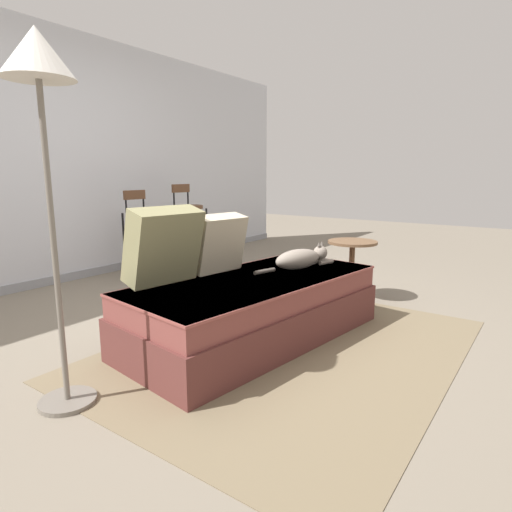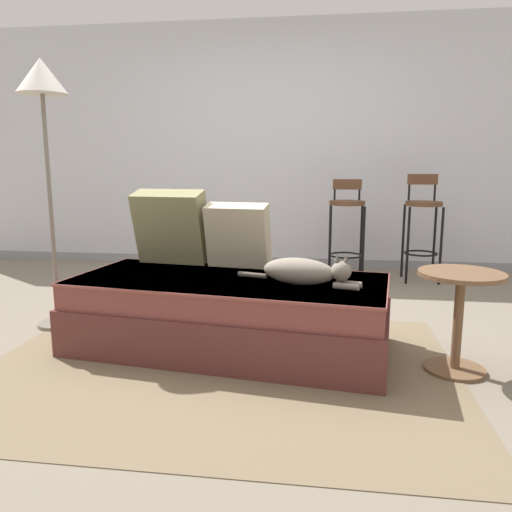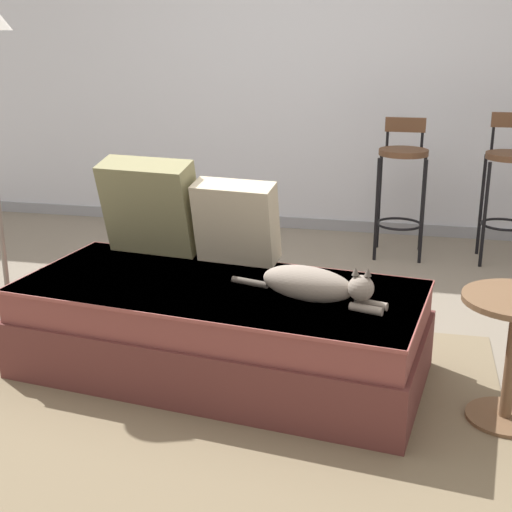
{
  "view_description": "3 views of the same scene",
  "coord_description": "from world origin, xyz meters",
  "px_view_note": "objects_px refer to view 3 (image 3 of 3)",
  "views": [
    {
      "loc": [
        -2.33,
        -2.05,
        1.14
      ],
      "look_at": [
        0.15,
        -0.3,
        0.56
      ],
      "focal_mm": 30.0,
      "sensor_mm": 36.0,
      "label": 1
    },
    {
      "loc": [
        0.56,
        -3.24,
        1.09
      ],
      "look_at": [
        0.15,
        -0.3,
        0.56
      ],
      "focal_mm": 35.0,
      "sensor_mm": 36.0,
      "label": 2
    },
    {
      "loc": [
        0.82,
        -3.36,
        1.56
      ],
      "look_at": [
        0.15,
        -0.3,
        0.56
      ],
      "focal_mm": 50.0,
      "sensor_mm": 36.0,
      "label": 3
    }
  ],
  "objects_px": {
    "throw_pillow_middle": "(236,222)",
    "cat": "(314,285)",
    "bar_stool_near_window": "(402,175)",
    "bar_stool_by_doorway": "(509,176)",
    "couch": "(220,328)",
    "throw_pillow_corner": "(151,206)"
  },
  "relations": [
    {
      "from": "throw_pillow_middle",
      "to": "cat",
      "type": "relative_size",
      "value": 0.6
    },
    {
      "from": "bar_stool_near_window",
      "to": "bar_stool_by_doorway",
      "type": "distance_m",
      "value": 0.71
    },
    {
      "from": "couch",
      "to": "bar_stool_near_window",
      "type": "relative_size",
      "value": 2.04
    },
    {
      "from": "throw_pillow_middle",
      "to": "bar_stool_by_doorway",
      "type": "height_order",
      "value": "bar_stool_by_doorway"
    },
    {
      "from": "bar_stool_near_window",
      "to": "cat",
      "type": "bearing_deg",
      "value": -98.32
    },
    {
      "from": "couch",
      "to": "throw_pillow_corner",
      "type": "bearing_deg",
      "value": 140.09
    },
    {
      "from": "couch",
      "to": "throw_pillow_middle",
      "type": "height_order",
      "value": "throw_pillow_middle"
    },
    {
      "from": "cat",
      "to": "bar_stool_near_window",
      "type": "relative_size",
      "value": 0.75
    },
    {
      "from": "couch",
      "to": "bar_stool_near_window",
      "type": "xyz_separation_m",
      "value": [
        0.77,
        2.06,
        0.36
      ]
    },
    {
      "from": "bar_stool_by_doorway",
      "to": "throw_pillow_middle",
      "type": "bearing_deg",
      "value": -130.53
    },
    {
      "from": "couch",
      "to": "bar_stool_near_window",
      "type": "bearing_deg",
      "value": 69.59
    },
    {
      "from": "throw_pillow_middle",
      "to": "bar_stool_by_doorway",
      "type": "bearing_deg",
      "value": 49.47
    },
    {
      "from": "cat",
      "to": "couch",
      "type": "bearing_deg",
      "value": 167.03
    },
    {
      "from": "throw_pillow_middle",
      "to": "bar_stool_by_doorway",
      "type": "xyz_separation_m",
      "value": [
        1.48,
        1.73,
        -0.05
      ]
    },
    {
      "from": "throw_pillow_corner",
      "to": "throw_pillow_middle",
      "type": "distance_m",
      "value": 0.47
    },
    {
      "from": "bar_stool_near_window",
      "to": "bar_stool_by_doorway",
      "type": "bearing_deg",
      "value": 0.06
    },
    {
      "from": "bar_stool_near_window",
      "to": "bar_stool_by_doorway",
      "type": "height_order",
      "value": "bar_stool_by_doorway"
    },
    {
      "from": "couch",
      "to": "bar_stool_by_doorway",
      "type": "distance_m",
      "value": 2.56
    },
    {
      "from": "couch",
      "to": "bar_stool_by_doorway",
      "type": "bearing_deg",
      "value": 54.34
    },
    {
      "from": "couch",
      "to": "cat",
      "type": "xyz_separation_m",
      "value": [
        0.45,
        -0.1,
        0.29
      ]
    },
    {
      "from": "couch",
      "to": "bar_stool_near_window",
      "type": "height_order",
      "value": "bar_stool_near_window"
    },
    {
      "from": "cat",
      "to": "bar_stool_by_doorway",
      "type": "height_order",
      "value": "bar_stool_by_doorway"
    }
  ]
}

